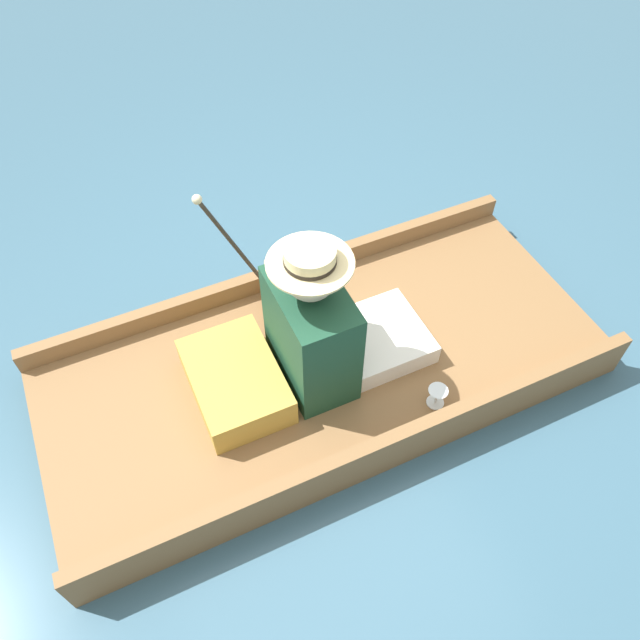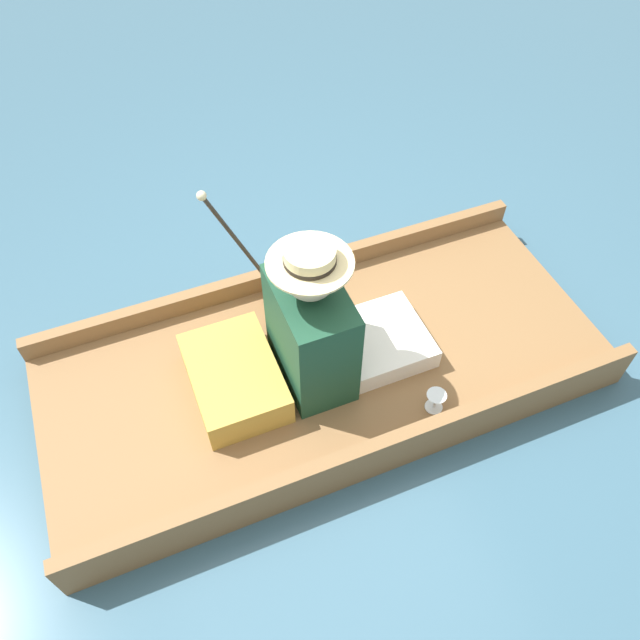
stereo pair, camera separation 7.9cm
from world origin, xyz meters
The scene contains 7 objects.
ground_plane centered at (0.00, 0.00, 0.00)m, with size 16.00×16.00×0.00m, color #385B70.
punt_boat centered at (0.00, 0.00, 0.08)m, with size 1.16×2.66×0.25m.
seat_cushion centered at (0.00, -0.44, 0.23)m, with size 0.54×0.38×0.17m.
seated_person centered at (0.04, -0.01, 0.43)m, with size 0.46×0.74×0.80m.
teddy_bear centered at (-0.36, -0.09, 0.31)m, with size 0.25×0.14×0.35m.
wine_glass centered at (0.43, 0.36, 0.22)m, with size 0.09×0.09×0.10m.
walking_cane centered at (-0.48, -0.24, 0.59)m, with size 0.04×0.33×0.76m.
Camera 1 is at (1.57, -0.74, 2.58)m, focal length 35.00 mm.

